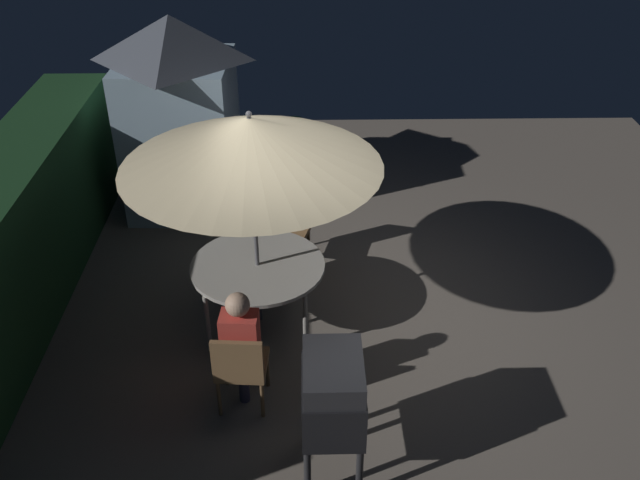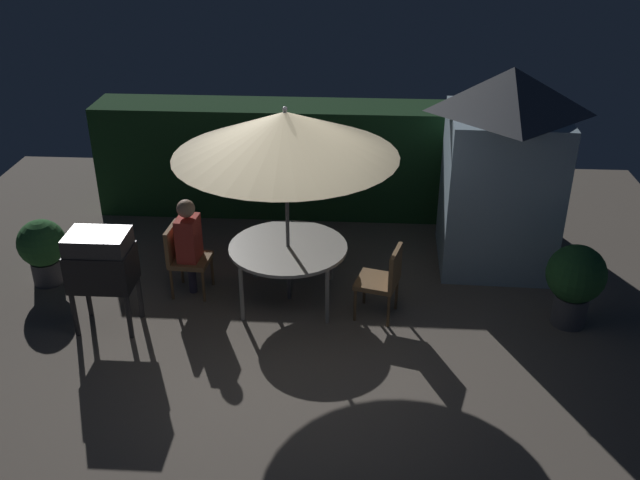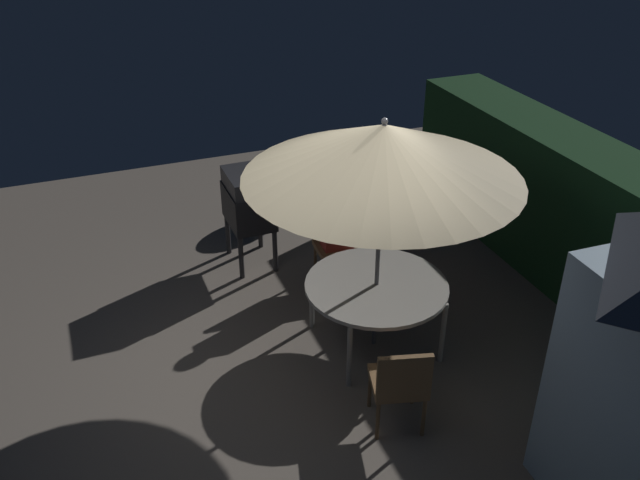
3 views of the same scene
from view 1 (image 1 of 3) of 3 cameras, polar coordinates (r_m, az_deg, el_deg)
name	(u,v)px [view 1 (image 1 of 3)]	position (r m, az deg, el deg)	size (l,w,h in m)	color
ground_plane	(338,314)	(7.85, 1.51, -6.03)	(11.00, 11.00, 0.00)	#6B6056
hedge_backdrop	(5,255)	(8.01, -24.30, -1.10)	(6.41, 0.85, 1.67)	#193D1E
garden_shed	(179,114)	(9.54, -11.44, 10.06)	(1.55, 1.54, 2.63)	#9EBCD1
patio_table	(258,268)	(7.39, -5.10, -2.31)	(1.42, 1.42, 0.73)	#B2ADA3
patio_umbrella	(250,142)	(6.67, -5.71, 7.93)	(2.55, 2.55, 2.44)	#4C4C51
bbq_grill	(333,394)	(5.72, 1.06, -12.49)	(0.70, 0.50, 1.20)	black
chair_near_shed	(240,365)	(6.48, -6.51, -10.12)	(0.50, 0.49, 0.90)	olive
chair_far_side	(290,224)	(8.42, -2.48, 1.27)	(0.57, 0.57, 0.90)	olive
potted_plant_by_shed	(293,144)	(10.30, -2.18, 7.85)	(0.67, 0.67, 1.00)	#4C4C51
person_in_red	(240,337)	(6.37, -6.54, -7.86)	(0.26, 0.36, 1.26)	#CC3D33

